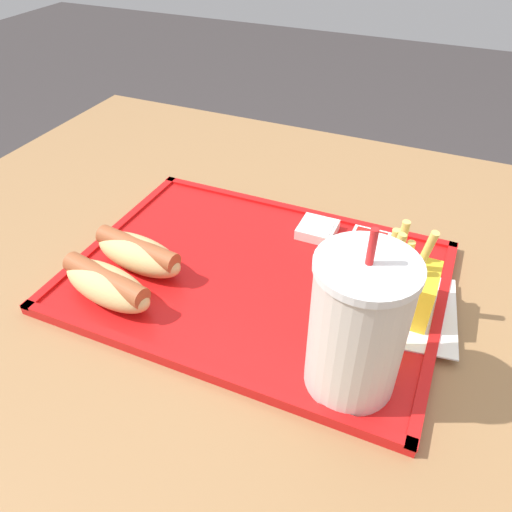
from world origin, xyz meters
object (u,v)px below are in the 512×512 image
(soda_cup, at_px, (358,326))
(sauce_cup_ketchup, at_px, (369,242))
(fries_carton, at_px, (399,286))
(hot_dog_near, at_px, (138,253))
(hot_dog_far, at_px, (107,284))
(sauce_cup_mayo, at_px, (318,229))

(soda_cup, bearing_deg, sauce_cup_ketchup, -81.33)
(sauce_cup_ketchup, bearing_deg, soda_cup, 98.67)
(soda_cup, xyz_separation_m, fries_carton, (-0.02, -0.12, -0.04))
(hot_dog_near, distance_m, sauce_cup_ketchup, 0.31)
(soda_cup, bearing_deg, fries_carton, -100.38)
(soda_cup, relative_size, hot_dog_near, 1.37)
(hot_dog_far, bearing_deg, sauce_cup_ketchup, -138.97)
(sauce_cup_ketchup, bearing_deg, fries_carton, 118.37)
(fries_carton, distance_m, sauce_cup_ketchup, 0.12)
(hot_dog_near, xyz_separation_m, sauce_cup_mayo, (-0.19, -0.16, -0.02))
(soda_cup, distance_m, sauce_cup_mayo, 0.26)
(hot_dog_far, xyz_separation_m, sauce_cup_mayo, (-0.19, -0.23, -0.02))
(soda_cup, distance_m, sauce_cup_ketchup, 0.24)
(fries_carton, distance_m, sauce_cup_mayo, 0.17)
(hot_dog_far, distance_m, sauce_cup_mayo, 0.30)
(fries_carton, bearing_deg, hot_dog_far, 20.91)
(hot_dog_near, bearing_deg, sauce_cup_mayo, -138.85)
(hot_dog_far, bearing_deg, soda_cup, 179.90)
(soda_cup, relative_size, sauce_cup_ketchup, 3.64)
(hot_dog_near, relative_size, sauce_cup_mayo, 2.65)
(soda_cup, bearing_deg, hot_dog_far, -0.10)
(hot_dog_far, xyz_separation_m, sauce_cup_ketchup, (-0.26, -0.23, -0.02))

